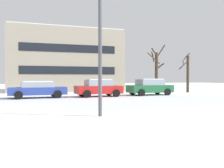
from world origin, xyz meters
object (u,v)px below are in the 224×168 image
Objects in this scene: parked_car_blue at (37,89)px; parked_car_red at (99,88)px; street_lamp at (106,31)px; parked_car_green at (150,87)px.

parked_car_red is at bearing -2.84° from parked_car_blue.
street_lamp reaches higher than parked_car_green.
parked_car_green is (5.16, 0.21, 0.01)m from parked_car_red.
parked_car_red reaches higher than parked_car_blue.
street_lamp is at bearing -105.08° from parked_car_red.
parked_car_red is 5.16m from parked_car_green.
street_lamp is 1.39× the size of parked_car_green.
parked_car_red is at bearing -177.61° from parked_car_green.
street_lamp reaches higher than parked_car_red.
parked_car_red is (5.16, -0.26, 0.06)m from parked_car_blue.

